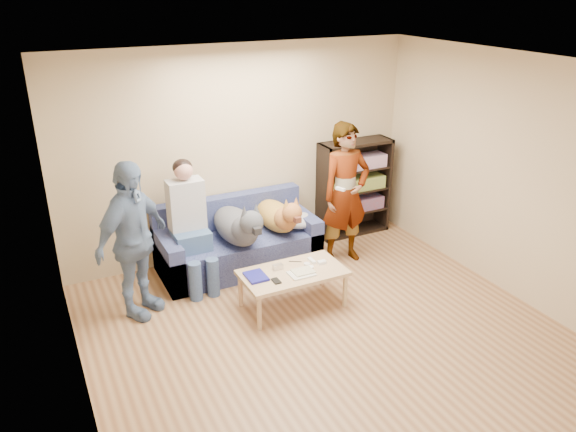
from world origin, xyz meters
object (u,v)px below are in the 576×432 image
sofa (237,245)px  notebook_blue (256,276)px  dog_tan (279,216)px  camera_silver (278,267)px  person_standing_left (133,241)px  person_seated (189,220)px  coffee_table (293,275)px  bookshelf (354,186)px  dog_gray (239,226)px  person_standing_right (346,194)px

sofa → notebook_blue: bearing=-101.0°
notebook_blue → dog_tan: size_ratio=0.23×
notebook_blue → sofa: (0.21, 1.09, -0.15)m
camera_silver → person_standing_left: bearing=160.9°
dog_tan → person_seated: bearing=179.4°
person_standing_left → coffee_table: person_standing_left is taller
notebook_blue → bookshelf: bearing=33.3°
camera_silver → dog_gray: (-0.14, 0.76, 0.20)m
bookshelf → dog_tan: bearing=-164.0°
bookshelf → coffee_table: bearing=-139.6°
sofa → dog_gray: 0.45m
notebook_blue → coffee_table: notebook_blue is taller
sofa → person_seated: size_ratio=1.29×
sofa → person_seated: bearing=-168.1°
person_standing_right → person_standing_left: (-2.56, -0.10, -0.04)m
sofa → dog_tan: (0.50, -0.14, 0.34)m
bookshelf → person_seated: bearing=-171.5°
camera_silver → dog_gray: dog_gray is taller
person_standing_right → bookshelf: 0.89m
person_standing_right → dog_tan: size_ratio=1.52×
person_standing_right → bookshelf: (0.55, 0.67, -0.20)m
person_seated → person_standing_left: bearing=-150.1°
person_standing_left → dog_tan: 1.87m
notebook_blue → camera_silver: bearing=14.0°
person_standing_right → dog_tan: (-0.75, 0.30, -0.26)m
camera_silver → coffee_table: bearing=-45.0°
sofa → dog_tan: bearing=-15.6°
person_standing_right → sofa: bearing=158.9°
dog_tan → camera_silver: bearing=-116.1°
camera_silver → dog_gray: size_ratio=0.09×
camera_silver → dog_gray: bearing=100.3°
person_seated → dog_tan: person_seated is taller
camera_silver → dog_gray: 0.79m
dog_gray → coffee_table: size_ratio=1.14×
bookshelf → sofa: bearing=-172.6°
person_seated → coffee_table: 1.34m
person_seated → camera_silver: bearing=-53.0°
sofa → dog_tan: size_ratio=1.65×
person_standing_right → person_standing_left: 2.57m
dog_gray → dog_tan: size_ratio=1.09×
dog_gray → coffee_table: bearing=-73.6°
person_standing_right → person_seated: person_standing_right is taller
coffee_table → person_standing_left: bearing=158.2°
notebook_blue → person_seated: (-0.39, 0.96, 0.34)m
person_standing_left → camera_silver: (1.38, -0.48, -0.39)m
sofa → person_seated: (-0.60, -0.13, 0.49)m
person_standing_left → dog_tan: person_standing_left is taller
camera_silver → person_seated: bearing=127.0°
sofa → coffee_table: size_ratio=1.73×
notebook_blue → dog_gray: bearing=80.2°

